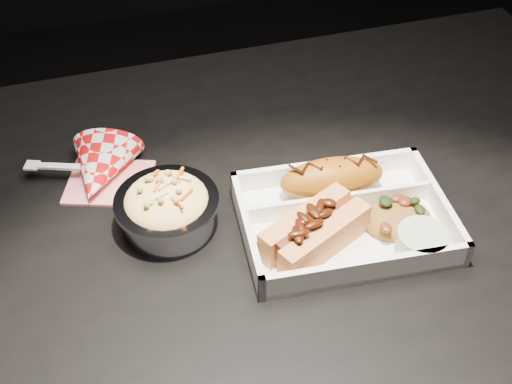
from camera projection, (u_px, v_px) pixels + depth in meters
dining_table at (262, 265)px, 0.87m from camera, size 1.20×0.80×0.75m
food_tray at (343, 222)px, 0.79m from camera, size 0.27×0.20×0.04m
fried_pastry at (332, 178)px, 0.81m from camera, size 0.14×0.07×0.05m
hotdog at (315, 230)px, 0.75m from camera, size 0.14×0.11×0.06m
fried_rice_mound at (398, 213)px, 0.78m from camera, size 0.09×0.08×0.03m
cupcake_liner at (422, 242)px, 0.75m from camera, size 0.06×0.06×0.03m
foil_coleslaw_cup at (167, 206)px, 0.78m from camera, size 0.13×0.13×0.07m
napkin_fork at (99, 170)px, 0.85m from camera, size 0.17×0.14×0.10m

